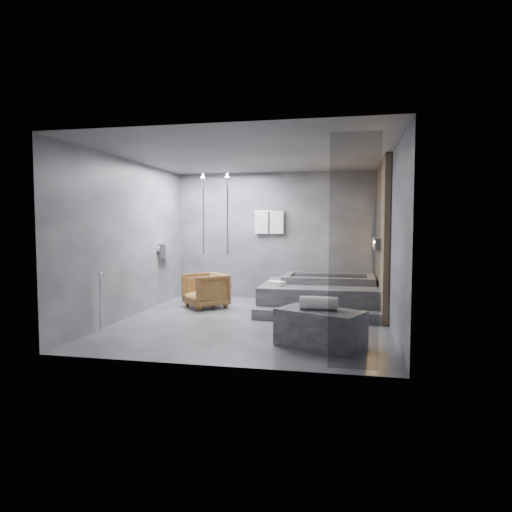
# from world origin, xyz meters

# --- Properties ---
(room) EXTENTS (5.00, 5.04, 2.82)m
(room) POSITION_xyz_m (0.40, 0.24, 1.73)
(room) COLOR #323234
(room) RESTS_ON ground
(tub_deck) EXTENTS (2.20, 2.00, 0.50)m
(tub_deck) POSITION_xyz_m (1.05, 1.45, 0.25)
(tub_deck) COLOR #37373A
(tub_deck) RESTS_ON ground
(tub_step) EXTENTS (2.20, 0.36, 0.18)m
(tub_step) POSITION_xyz_m (1.05, 0.27, 0.09)
(tub_step) COLOR #37373A
(tub_step) RESTS_ON ground
(concrete_bench) EXTENTS (1.28, 1.03, 0.50)m
(concrete_bench) POSITION_xyz_m (1.23, -1.41, 0.25)
(concrete_bench) COLOR #343437
(concrete_bench) RESTS_ON ground
(driftwood_chair) EXTENTS (1.05, 1.05, 0.69)m
(driftwood_chair) POSITION_xyz_m (-1.19, 1.07, 0.34)
(driftwood_chair) COLOR #492B12
(driftwood_chair) RESTS_ON ground
(rolled_towel) EXTENTS (0.51, 0.20, 0.18)m
(rolled_towel) POSITION_xyz_m (1.20, -1.40, 0.60)
(rolled_towel) COLOR white
(rolled_towel) RESTS_ON concrete_bench
(deck_towel) EXTENTS (0.37, 0.33, 0.08)m
(deck_towel) POSITION_xyz_m (0.25, 0.92, 0.54)
(deck_towel) COLOR white
(deck_towel) RESTS_ON tub_deck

